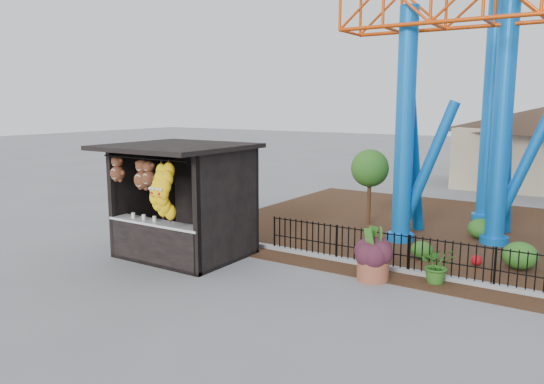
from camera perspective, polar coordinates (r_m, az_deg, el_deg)
The scene contains 9 objects.
ground at distance 12.49m, azimuth -2.67°, elevation -10.18°, with size 120.00×120.00×0.00m, color slate.
mulch_bed at distance 18.23m, azimuth 23.20°, elevation -4.57°, with size 18.00×12.00×0.02m, color #331E11.
curb at distance 13.49m, azimuth 19.35°, elevation -8.94°, with size 18.00×0.18×0.12m, color gray.
prize_booth at distance 14.62m, azimuth -10.12°, elevation -1.19°, with size 3.50×3.40×3.12m.
picket_fence at distance 13.20m, azimuth 23.28°, elevation -7.60°, with size 12.20×0.06×1.00m, color black, non-canonical shape.
terracotta_planter at distance 13.10m, azimuth 10.80°, elevation -8.08°, with size 0.77×0.77×0.57m, color brown.
planter_foliage at distance 12.93m, azimuth 10.88°, elevation -5.52°, with size 0.70×0.70×0.64m, color #371621.
potted_plant at distance 13.20m, azimuth 17.37°, elevation -7.50°, with size 0.80×0.69×0.88m, color #255218.
landscaping at distance 15.79m, azimuth 24.81°, elevation -5.68°, with size 7.39×4.48×0.70m.
Camera 1 is at (6.92, -9.50, 4.21)m, focal length 35.00 mm.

